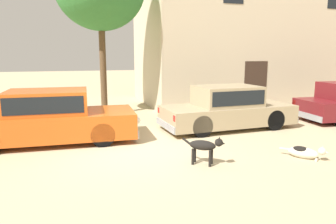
% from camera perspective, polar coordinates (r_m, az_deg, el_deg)
% --- Properties ---
extents(ground_plane, '(80.00, 80.00, 0.00)m').
position_cam_1_polar(ground_plane, '(8.02, -6.27, -6.96)').
color(ground_plane, tan).
extents(parked_sedan_nearest, '(4.75, 1.97, 1.44)m').
position_cam_1_polar(parked_sedan_nearest, '(9.13, -20.79, -0.83)').
color(parked_sedan_nearest, '#D15619').
rests_on(parked_sedan_nearest, ground_plane).
extents(parked_sedan_second, '(4.49, 1.88, 1.39)m').
position_cam_1_polar(parked_sedan_second, '(10.36, 10.76, 0.81)').
color(parked_sedan_second, tan).
rests_on(parked_sedan_second, ground_plane).
extents(apartment_block, '(12.14, 5.60, 7.36)m').
position_cam_1_polar(apartment_block, '(17.50, 16.21, 14.31)').
color(apartment_block, beige).
rests_on(apartment_block, ground_plane).
extents(stray_dog_spotted, '(0.74, 0.87, 0.35)m').
position_cam_1_polar(stray_dog_spotted, '(7.99, 23.67, -6.69)').
color(stray_dog_spotted, beige).
rests_on(stray_dog_spotted, ground_plane).
extents(stray_dog_tan, '(0.81, 0.64, 0.65)m').
position_cam_1_polar(stray_dog_tan, '(6.90, 6.78, -6.20)').
color(stray_dog_tan, black).
rests_on(stray_dog_tan, ground_plane).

